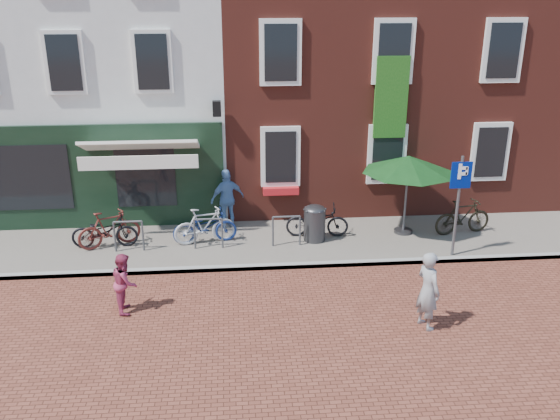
{
  "coord_description": "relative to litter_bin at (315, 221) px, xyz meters",
  "views": [
    {
      "loc": [
        -0.89,
        -12.85,
        6.39
      ],
      "look_at": [
        0.24,
        0.15,
        1.48
      ],
      "focal_mm": 38.06,
      "sensor_mm": 36.0,
      "label": 1
    }
  ],
  "objects": [
    {
      "name": "bicycle_1",
      "position": [
        -5.31,
        0.05,
        -0.05
      ],
      "size": [
        1.66,
        1.08,
        0.97
      ],
      "primitive_type": "imported",
      "rotation": [
        0.0,
        0.0,
        2.0
      ],
      "color": "maroon",
      "rests_on": "sidewalk"
    },
    {
      "name": "bicycle_0",
      "position": [
        -5.43,
        0.02,
        -0.1
      ],
      "size": [
        1.68,
        0.63,
        0.88
      ],
      "primitive_type": "imported",
      "rotation": [
        0.0,
        0.0,
        1.6
      ],
      "color": "black",
      "rests_on": "sidewalk"
    },
    {
      "name": "bicycle_4",
      "position": [
        0.11,
        0.25,
        -0.1
      ],
      "size": [
        1.72,
        0.74,
        0.88
      ],
      "primitive_type": "imported",
      "rotation": [
        0.0,
        0.0,
        1.47
      ],
      "color": "black",
      "rests_on": "sidewalk"
    },
    {
      "name": "cafe_person",
      "position": [
        -2.27,
        1.11,
        0.3
      ],
      "size": [
        1.06,
        0.78,
        1.68
      ],
      "primitive_type": "imported",
      "rotation": [
        0.0,
        0.0,
        3.57
      ],
      "color": "#5D85BC",
      "rests_on": "sidewalk"
    },
    {
      "name": "building_brick_right",
      "position": [
        6.73,
        5.51,
        4.36
      ],
      "size": [
        6.0,
        8.0,
        10.0
      ],
      "primitive_type": "cube",
      "color": "maroon",
      "rests_on": "ground"
    },
    {
      "name": "woman",
      "position": [
        1.63,
        -4.28,
        0.17
      ],
      "size": [
        0.58,
        0.69,
        1.63
      ],
      "primitive_type": "imported",
      "rotation": [
        0.0,
        0.0,
        1.94
      ],
      "color": "gray",
      "rests_on": "ground"
    },
    {
      "name": "parasol",
      "position": [
        2.5,
        0.3,
        1.49
      ],
      "size": [
        2.44,
        2.44,
        2.27
      ],
      "color": "#4C4C4F",
      "rests_on": "sidewalk"
    },
    {
      "name": "building_brick_mid",
      "position": [
        0.73,
        5.51,
        4.36
      ],
      "size": [
        6.0,
        8.0,
        10.0
      ],
      "primitive_type": "cube",
      "color": "maroon",
      "rests_on": "ground"
    },
    {
      "name": "building_stucco",
      "position": [
        -6.27,
        5.51,
        3.86
      ],
      "size": [
        8.0,
        8.0,
        9.0
      ],
      "primitive_type": "cube",
      "color": "silver",
      "rests_on": "ground"
    },
    {
      "name": "ground",
      "position": [
        -1.27,
        -1.49,
        -0.64
      ],
      "size": [
        80.0,
        80.0,
        0.0
      ],
      "primitive_type": "plane",
      "color": "brown"
    },
    {
      "name": "bicycle_3",
      "position": [
        -2.87,
        0.06,
        -0.05
      ],
      "size": [
        1.68,
        0.79,
        0.97
      ],
      "primitive_type": "imported",
      "rotation": [
        0.0,
        0.0,
        1.79
      ],
      "color": "#BDBCBF",
      "rests_on": "sidewalk"
    },
    {
      "name": "bicycle_2",
      "position": [
        -2.87,
        0.1,
        -0.1
      ],
      "size": [
        1.73,
        0.8,
        0.88
      ],
      "primitive_type": "imported",
      "rotation": [
        0.0,
        0.0,
        1.71
      ],
      "color": "navy",
      "rests_on": "sidewalk"
    },
    {
      "name": "bicycle_5",
      "position": [
        4.05,
        0.09,
        -0.05
      ],
      "size": [
        1.67,
        0.72,
        0.97
      ],
      "primitive_type": "imported",
      "rotation": [
        0.0,
        0.0,
        1.74
      ],
      "color": "black",
      "rests_on": "sidewalk"
    },
    {
      "name": "sidewalk",
      "position": [
        -0.27,
        0.01,
        -0.59
      ],
      "size": [
        24.0,
        3.0,
        0.1
      ],
      "primitive_type": "cube",
      "color": "slate",
      "rests_on": "ground"
    },
    {
      "name": "parking_sign",
      "position": [
        3.31,
        -1.25,
        1.16
      ],
      "size": [
        0.5,
        0.08,
        2.57
      ],
      "color": "#4C4C4F",
      "rests_on": "sidewalk"
    },
    {
      "name": "litter_bin",
      "position": [
        0.0,
        0.0,
        0.0
      ],
      "size": [
        0.57,
        0.57,
        1.04
      ],
      "color": "#373639",
      "rests_on": "sidewalk"
    },
    {
      "name": "boy",
      "position": [
        -4.42,
        -3.1,
        0.01
      ],
      "size": [
        0.56,
        0.68,
        1.29
      ],
      "primitive_type": "imported",
      "rotation": [
        0.0,
        0.0,
        1.69
      ],
      "color": "#9F3253",
      "rests_on": "ground"
    }
  ]
}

